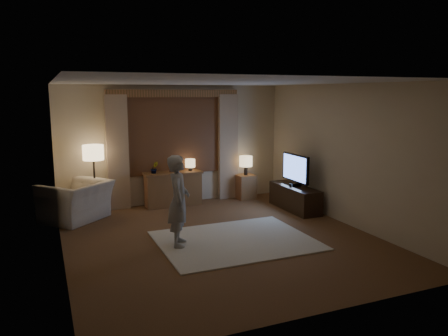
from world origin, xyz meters
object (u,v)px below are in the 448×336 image
sideboard (173,190)px  side_table (246,187)px  armchair (76,201)px  tv_stand (295,198)px  person (179,201)px

sideboard → side_table: (1.73, -0.05, -0.07)m
sideboard → side_table: size_ratio=2.14×
armchair → tv_stand: 4.40m
side_table → tv_stand: size_ratio=0.40×
side_table → person: (-2.36, -2.48, 0.47)m
side_table → person: bearing=-133.6°
armchair → tv_stand: size_ratio=0.83×
armchair → person: (1.40, -2.15, 0.37)m
armchair → tv_stand: bearing=125.1°
armchair → side_table: size_ratio=2.06×
side_table → person: person is taller
sideboard → person: person is taller
armchair → person: size_ratio=0.79×
armchair → side_table: armchair is taller
tv_stand → sideboard: bearing=149.7°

